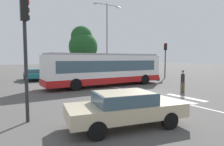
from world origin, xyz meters
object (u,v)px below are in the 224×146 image
at_px(parked_car_charcoal, 113,71).
at_px(traffic_light_near_corner, 25,40).
at_px(traffic_light_far_corner, 165,55).
at_px(background_tree_right, 83,44).
at_px(parked_car_red, 76,72).
at_px(bus_stop_shelter, 142,60).
at_px(parked_car_white, 56,73).
at_px(city_transit_bus, 105,69).
at_px(pedestrian_crossing_street, 183,80).
at_px(foreground_sedan, 125,107).
at_px(parked_car_teal, 34,74).
at_px(twin_arm_street_lamp, 107,33).
at_px(parked_car_black, 95,72).

height_order(parked_car_charcoal, traffic_light_near_corner, traffic_light_near_corner).
distance_m(traffic_light_far_corner, background_tree_right, 14.41).
xyz_separation_m(parked_car_red, bus_stop_shelter, (9.26, -2.67, 1.65)).
relative_size(parked_car_white, bus_stop_shelter, 0.94).
distance_m(parked_car_red, traffic_light_near_corner, 18.22).
bearing_deg(parked_car_red, bus_stop_shelter, -16.10).
bearing_deg(city_transit_bus, background_tree_right, 74.29).
distance_m(pedestrian_crossing_street, bus_stop_shelter, 14.08).
height_order(parked_car_white, traffic_light_near_corner, traffic_light_near_corner).
relative_size(foreground_sedan, parked_car_teal, 1.05).
xyz_separation_m(bus_stop_shelter, background_tree_right, (-5.45, 9.19, 2.69)).
bearing_deg(bus_stop_shelter, parked_car_charcoal, 148.57).
bearing_deg(parked_car_red, traffic_light_far_corner, -31.79).
bearing_deg(parked_car_teal, traffic_light_far_corner, -22.58).
relative_size(parked_car_red, bus_stop_shelter, 0.94).
relative_size(foreground_sedan, bus_stop_shelter, 0.98).
bearing_deg(parked_car_charcoal, pedestrian_crossing_street, -101.45).
bearing_deg(traffic_light_far_corner, parked_car_white, 154.62).
bearing_deg(traffic_light_near_corner, parked_car_teal, 79.22).
distance_m(pedestrian_crossing_street, parked_car_red, 15.21).
bearing_deg(background_tree_right, parked_car_teal, -145.26).
xyz_separation_m(parked_car_teal, parked_car_white, (2.59, -0.32, 0.00)).
xyz_separation_m(city_transit_bus, traffic_light_near_corner, (-7.99, -7.38, 1.76)).
bearing_deg(city_transit_bus, traffic_light_far_corner, 12.20).
relative_size(traffic_light_near_corner, bus_stop_shelter, 1.03).
height_order(twin_arm_street_lamp, background_tree_right, twin_arm_street_lamp).
distance_m(parked_car_black, bus_stop_shelter, 7.18).
height_order(city_transit_bus, parked_car_charcoal, city_transit_bus).
bearing_deg(foreground_sedan, traffic_light_near_corner, 140.18).
bearing_deg(pedestrian_crossing_street, parked_car_white, 109.84).
relative_size(foreground_sedan, traffic_light_near_corner, 0.95).
distance_m(parked_car_red, background_tree_right, 8.71).
xyz_separation_m(foreground_sedan, parked_car_red, (5.33, 18.53, 0.00)).
height_order(parked_car_charcoal, twin_arm_street_lamp, twin_arm_street_lamp).
bearing_deg(pedestrian_crossing_street, bus_stop_shelter, 61.53).
bearing_deg(pedestrian_crossing_street, background_tree_right, 86.73).
height_order(parked_car_red, traffic_light_near_corner, traffic_light_near_corner).
distance_m(foreground_sedan, twin_arm_street_lamp, 20.48).
xyz_separation_m(parked_car_black, parked_car_charcoal, (2.81, -0.20, 0.00)).
height_order(parked_car_teal, parked_car_red, same).
xyz_separation_m(parked_car_red, parked_car_black, (2.73, -0.20, 0.00)).
height_order(pedestrian_crossing_street, parked_car_black, pedestrian_crossing_street).
distance_m(bus_stop_shelter, twin_arm_street_lamp, 6.51).
bearing_deg(parked_car_teal, bus_stop_shelter, -10.96).
bearing_deg(city_transit_bus, bus_stop_shelter, 31.30).
distance_m(foreground_sedan, bus_stop_shelter, 21.61).
bearing_deg(parked_car_charcoal, parked_car_white, 178.37).
bearing_deg(traffic_light_near_corner, pedestrian_crossing_street, 4.98).
distance_m(parked_car_white, twin_arm_street_lamp, 8.77).
bearing_deg(parked_car_red, traffic_light_near_corner, -117.84).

